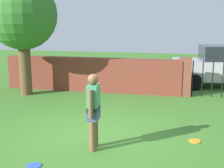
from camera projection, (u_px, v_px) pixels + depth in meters
name	position (u px, v px, depth m)	size (l,w,h in m)	color
ground_plane	(96.00, 137.00, 6.90)	(40.00, 40.00, 0.00)	#3D7528
brick_wall	(91.00, 75.00, 11.51)	(6.93, 0.50, 1.30)	brown
tree	(22.00, 16.00, 10.48)	(2.53, 2.53, 4.20)	brown
person	(93.00, 108.00, 6.10)	(0.24, 0.54, 1.62)	brown
fence_gate	(218.00, 78.00, 10.48)	(2.72, 0.44, 1.40)	brown
frisbee_orange	(195.00, 141.00, 6.67)	(0.27, 0.27, 0.02)	orange
frisbee_blue	(34.00, 166.00, 5.51)	(0.27, 0.27, 0.02)	blue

